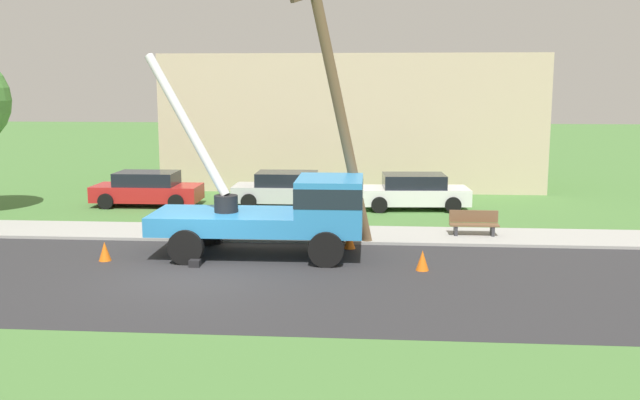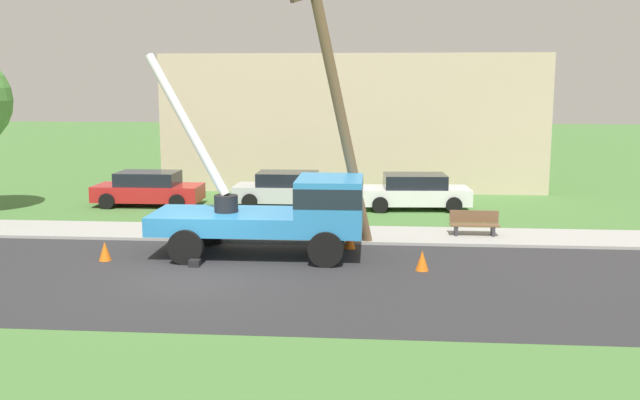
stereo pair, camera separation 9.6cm
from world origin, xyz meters
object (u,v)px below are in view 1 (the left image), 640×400
object	(u,v)px
traffic_cone_ahead	(422,260)
parked_sedan_silver	(287,189)
park_bench	(474,224)
traffic_cone_curbside	(350,240)
parked_sedan_white	(414,192)
leaning_utility_pole	(338,104)
traffic_cone_behind	(105,251)
utility_truck	(286,209)
parked_sedan_red	(147,189)

from	to	relation	value
traffic_cone_ahead	parked_sedan_silver	size ratio (longest dim) A/B	0.13
parked_sedan_silver	park_bench	bearing A→B (deg)	-38.93
traffic_cone_curbside	parked_sedan_white	bearing A→B (deg)	72.10
traffic_cone_ahead	parked_sedan_silver	world-z (taller)	parked_sedan_silver
leaning_utility_pole	traffic_cone_curbside	world-z (taller)	leaning_utility_pole
traffic_cone_behind	parked_sedan_silver	world-z (taller)	parked_sedan_silver
utility_truck	park_bench	distance (m)	6.64
parked_sedan_white	parked_sedan_red	bearing A→B (deg)	-179.44
parked_sedan_red	parked_sedan_silver	world-z (taller)	same
leaning_utility_pole	parked_sedan_red	world-z (taller)	leaning_utility_pole
traffic_cone_ahead	park_bench	distance (m)	4.75
parked_sedan_red	park_bench	distance (m)	13.76
parked_sedan_silver	parked_sedan_white	distance (m)	5.22
traffic_cone_curbside	parked_sedan_silver	bearing A→B (deg)	111.10
leaning_utility_pole	parked_sedan_red	size ratio (longest dim) A/B	1.97
parked_sedan_white	leaning_utility_pole	bearing A→B (deg)	-109.82
utility_truck	traffic_cone_behind	world-z (taller)	utility_truck
utility_truck	park_bench	world-z (taller)	utility_truck
parked_sedan_red	parked_sedan_white	size ratio (longest dim) A/B	0.98
parked_sedan_red	parked_sedan_white	bearing A→B (deg)	0.56
park_bench	parked_sedan_white	bearing A→B (deg)	107.88
park_bench	parked_sedan_silver	bearing A→B (deg)	141.07
leaning_utility_pole	parked_sedan_white	xyz separation A→B (m)	(2.68, 7.45, -3.75)
traffic_cone_ahead	traffic_cone_curbside	distance (m)	3.21
utility_truck	parked_sedan_silver	xyz separation A→B (m)	(-1.05, 8.53, -0.70)
leaning_utility_pole	parked_sedan_white	distance (m)	8.76
traffic_cone_curbside	parked_sedan_silver	world-z (taller)	parked_sedan_silver
leaning_utility_pole	parked_sedan_red	bearing A→B (deg)	138.65
parked_sedan_white	parked_sedan_silver	bearing A→B (deg)	176.93
leaning_utility_pole	park_bench	bearing A→B (deg)	25.82
traffic_cone_ahead	traffic_cone_curbside	world-z (taller)	same
traffic_cone_behind	park_bench	distance (m)	11.73
parked_sedan_red	park_bench	world-z (taller)	parked_sedan_red
utility_truck	parked_sedan_white	size ratio (longest dim) A/B	1.50
leaning_utility_pole	traffic_cone_ahead	size ratio (longest dim) A/B	15.54
utility_truck	traffic_cone_curbside	xyz separation A→B (m)	(1.84, 1.04, -1.13)
park_bench	traffic_cone_curbside	bearing A→B (deg)	-154.96
parked_sedan_silver	parked_sedan_white	xyz separation A→B (m)	(5.22, -0.28, 0.00)
traffic_cone_behind	traffic_cone_curbside	world-z (taller)	same
traffic_cone_curbside	parked_sedan_red	world-z (taller)	parked_sedan_red
traffic_cone_ahead	traffic_cone_behind	distance (m)	9.08
park_bench	parked_sedan_red	bearing A→B (deg)	157.75
leaning_utility_pole	parked_sedan_white	world-z (taller)	leaning_utility_pole
traffic_cone_ahead	parked_sedan_white	bearing A→B (deg)	88.56
utility_truck	parked_sedan_white	world-z (taller)	utility_truck
traffic_cone_behind	parked_sedan_white	world-z (taller)	parked_sedan_white
traffic_cone_ahead	parked_sedan_red	xyz separation A→B (m)	(-10.78, 9.53, 0.43)
leaning_utility_pole	parked_sedan_silver	size ratio (longest dim) A/B	1.97
traffic_cone_behind	parked_sedan_red	world-z (taller)	parked_sedan_red
leaning_utility_pole	traffic_cone_behind	distance (m)	8.05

